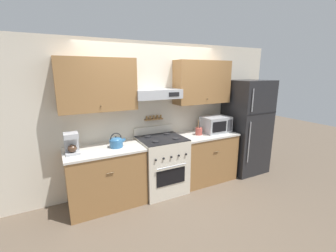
{
  "coord_description": "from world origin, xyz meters",
  "views": [
    {
      "loc": [
        -1.58,
        -2.96,
        2.05
      ],
      "look_at": [
        0.1,
        0.28,
        1.17
      ],
      "focal_mm": 24.0,
      "sensor_mm": 36.0,
      "label": 1
    }
  ],
  "objects_px": {
    "stove_range": "(162,164)",
    "utensil_crock": "(199,131)",
    "coffee_maker": "(71,143)",
    "microwave": "(216,124)",
    "refrigerator": "(246,127)",
    "tea_kettle": "(116,142)"
  },
  "relations": [
    {
      "from": "stove_range",
      "to": "utensil_crock",
      "type": "height_order",
      "value": "utensil_crock"
    },
    {
      "from": "coffee_maker",
      "to": "microwave",
      "type": "bearing_deg",
      "value": -0.16
    },
    {
      "from": "refrigerator",
      "to": "microwave",
      "type": "bearing_deg",
      "value": 176.34
    },
    {
      "from": "coffee_maker",
      "to": "utensil_crock",
      "type": "xyz_separation_m",
      "value": [
        2.17,
        -0.03,
        -0.08
      ]
    },
    {
      "from": "refrigerator",
      "to": "coffee_maker",
      "type": "relative_size",
      "value": 6.25
    },
    {
      "from": "stove_range",
      "to": "coffee_maker",
      "type": "distance_m",
      "value": 1.51
    },
    {
      "from": "coffee_maker",
      "to": "tea_kettle",
      "type": "bearing_deg",
      "value": -2.29
    },
    {
      "from": "stove_range",
      "to": "coffee_maker",
      "type": "height_order",
      "value": "coffee_maker"
    },
    {
      "from": "stove_range",
      "to": "utensil_crock",
      "type": "xyz_separation_m",
      "value": [
        0.77,
        0.01,
        0.5
      ]
    },
    {
      "from": "tea_kettle",
      "to": "coffee_maker",
      "type": "relative_size",
      "value": 0.84
    },
    {
      "from": "tea_kettle",
      "to": "microwave",
      "type": "distance_m",
      "value": 1.94
    },
    {
      "from": "coffee_maker",
      "to": "microwave",
      "type": "distance_m",
      "value": 2.56
    },
    {
      "from": "stove_range",
      "to": "refrigerator",
      "type": "xyz_separation_m",
      "value": [
        1.93,
        -0.02,
        0.46
      ]
    },
    {
      "from": "tea_kettle",
      "to": "microwave",
      "type": "xyz_separation_m",
      "value": [
        1.93,
        0.02,
        0.07
      ]
    },
    {
      "from": "stove_range",
      "to": "microwave",
      "type": "distance_m",
      "value": 1.31
    },
    {
      "from": "stove_range",
      "to": "tea_kettle",
      "type": "bearing_deg",
      "value": 179.41
    },
    {
      "from": "tea_kettle",
      "to": "coffee_maker",
      "type": "xyz_separation_m",
      "value": [
        -0.63,
        0.03,
        0.07
      ]
    },
    {
      "from": "stove_range",
      "to": "microwave",
      "type": "height_order",
      "value": "microwave"
    },
    {
      "from": "tea_kettle",
      "to": "utensil_crock",
      "type": "bearing_deg",
      "value": 0.0
    },
    {
      "from": "refrigerator",
      "to": "tea_kettle",
      "type": "distance_m",
      "value": 2.7
    },
    {
      "from": "tea_kettle",
      "to": "utensil_crock",
      "type": "xyz_separation_m",
      "value": [
        1.54,
        0.0,
        -0.01
      ]
    },
    {
      "from": "stove_range",
      "to": "coffee_maker",
      "type": "relative_size",
      "value": 3.63
    }
  ]
}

